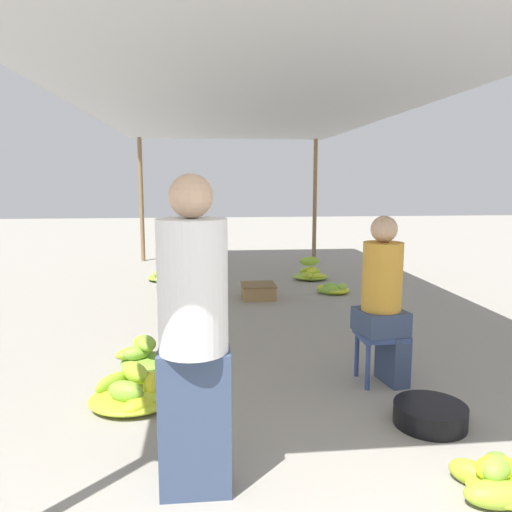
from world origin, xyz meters
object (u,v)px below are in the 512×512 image
at_px(vendor_foreground, 193,334).
at_px(banana_pile_right_0, 501,482).
at_px(banana_pile_left_0, 134,393).
at_px(banana_pile_right_2, 311,273).
at_px(stool, 380,342).
at_px(basin_black, 430,414).
at_px(banana_pile_right_1, 334,289).
at_px(banana_pile_left_2, 167,275).
at_px(crate_near, 258,291).
at_px(vendor_seated, 384,298).
at_px(banana_pile_left_1, 144,355).

height_order(vendor_foreground, banana_pile_right_0, vendor_foreground).
relative_size(banana_pile_left_0, banana_pile_right_2, 1.01).
xyz_separation_m(stool, basin_black, (0.09, -0.70, -0.25)).
distance_m(basin_black, banana_pile_right_1, 3.75).
xyz_separation_m(banana_pile_left_2, crate_near, (1.30, -1.32, 0.01)).
xyz_separation_m(vendor_foreground, banana_pile_left_2, (-0.54, 5.46, -0.74)).
xyz_separation_m(basin_black, banana_pile_right_1, (0.34, 3.74, -0.00)).
xyz_separation_m(banana_pile_right_0, crate_near, (-0.74, 4.35, 0.02)).
relative_size(banana_pile_right_0, banana_pile_right_1, 1.01).
height_order(banana_pile_left_2, banana_pile_right_1, banana_pile_left_2).
bearing_deg(vendor_seated, basin_black, -84.06).
bearing_deg(banana_pile_right_1, banana_pile_left_1, -132.36).
height_order(banana_pile_left_0, banana_pile_right_1, banana_pile_left_0).
bearing_deg(vendor_seated, banana_pile_right_1, 82.17).
bearing_deg(banana_pile_right_0, vendor_foreground, 172.12).
bearing_deg(banana_pile_left_0, vendor_foreground, -66.24).
bearing_deg(banana_pile_right_0, vendor_seated, 93.51).
distance_m(stool, banana_pile_right_1, 3.08).
relative_size(banana_pile_left_0, banana_pile_right_1, 1.27).
xyz_separation_m(banana_pile_left_0, banana_pile_right_1, (2.28, 3.26, -0.02)).
height_order(banana_pile_right_0, banana_pile_right_2, banana_pile_right_2).
height_order(vendor_foreground, banana_pile_left_0, vendor_foreground).
bearing_deg(crate_near, banana_pile_left_1, -117.27).
xyz_separation_m(banana_pile_right_1, banana_pile_right_2, (-0.10, 1.03, 0.04)).
xyz_separation_m(vendor_foreground, basin_black, (1.48, 0.54, -0.76)).
bearing_deg(banana_pile_left_2, banana_pile_left_0, -88.81).
xyz_separation_m(banana_pile_left_2, banana_pile_right_2, (2.26, -0.14, 0.01)).
distance_m(banana_pile_left_0, banana_pile_right_0, 2.30).
relative_size(basin_black, banana_pile_right_2, 0.76).
bearing_deg(vendor_foreground, banana_pile_left_2, 95.67).
distance_m(vendor_foreground, stool, 1.93).
distance_m(basin_black, crate_near, 3.67).
distance_m(stool, basin_black, 0.75).
relative_size(banana_pile_left_2, banana_pile_right_1, 1.23).
height_order(stool, basin_black, stool).
xyz_separation_m(banana_pile_left_1, banana_pile_right_1, (2.29, 2.51, -0.04)).
xyz_separation_m(banana_pile_left_0, banana_pile_right_0, (1.95, -1.23, -0.01)).
bearing_deg(banana_pile_left_2, crate_near, -45.39).
bearing_deg(banana_pile_right_0, crate_near, 99.67).
relative_size(banana_pile_right_0, banana_pile_right_2, 0.80).
xyz_separation_m(basin_black, banana_pile_left_2, (-2.02, 4.91, 0.02)).
distance_m(banana_pile_left_2, banana_pile_right_1, 2.65).
bearing_deg(banana_pile_right_1, crate_near, -172.45).
height_order(banana_pile_left_1, banana_pile_right_2, banana_pile_right_2).
height_order(vendor_seated, basin_black, vendor_seated).
xyz_separation_m(vendor_foreground, banana_pile_right_2, (1.72, 5.31, -0.72)).
bearing_deg(banana_pile_right_2, banana_pile_right_0, -92.32).
height_order(banana_pile_left_1, banana_pile_right_1, banana_pile_left_1).
bearing_deg(banana_pile_right_2, banana_pile_left_1, -121.65).
bearing_deg(crate_near, banana_pile_left_2, 134.61).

